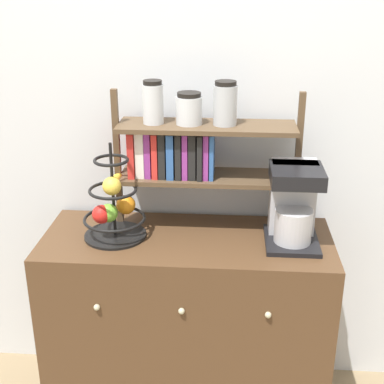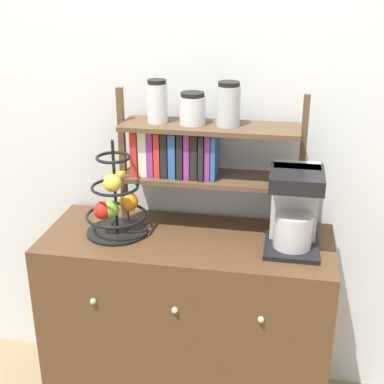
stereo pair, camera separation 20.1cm
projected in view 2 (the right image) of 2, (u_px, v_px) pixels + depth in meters
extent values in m
cube|color=silver|center=(199.00, 99.00, 2.16)|extent=(7.00, 0.05, 2.60)
cube|color=#4C331E|center=(187.00, 324.00, 2.24)|extent=(1.14, 0.46, 0.81)
sphere|color=#B2AD8C|center=(93.00, 301.00, 2.00)|extent=(0.02, 0.02, 0.02)
sphere|color=#B2AD8C|center=(175.00, 310.00, 1.94)|extent=(0.02, 0.02, 0.02)
sphere|color=#B2AD8C|center=(261.00, 320.00, 1.89)|extent=(0.02, 0.02, 0.02)
cube|color=black|center=(291.00, 245.00, 2.01)|extent=(0.20, 0.25, 0.02)
cube|color=#B7B7BC|center=(295.00, 201.00, 2.02)|extent=(0.17, 0.10, 0.29)
cylinder|color=#B7B7BC|center=(293.00, 230.00, 1.97)|extent=(0.14, 0.14, 0.13)
cube|color=black|center=(297.00, 179.00, 1.90)|extent=(0.19, 0.20, 0.06)
cylinder|color=black|center=(117.00, 232.00, 2.13)|extent=(0.24, 0.24, 0.01)
cylinder|color=black|center=(115.00, 187.00, 2.06)|extent=(0.01, 0.01, 0.37)
torus|color=black|center=(117.00, 215.00, 2.10)|extent=(0.24, 0.24, 0.01)
torus|color=black|center=(115.00, 187.00, 2.06)|extent=(0.19, 0.19, 0.01)
torus|color=black|center=(113.00, 157.00, 2.01)|extent=(0.13, 0.13, 0.01)
sphere|color=red|center=(103.00, 210.00, 2.06)|extent=(0.07, 0.07, 0.07)
sphere|color=#6BAD33|center=(110.00, 209.00, 2.07)|extent=(0.07, 0.07, 0.07)
sphere|color=orange|center=(129.00, 202.00, 2.13)|extent=(0.08, 0.08, 0.08)
ellipsoid|color=yellow|center=(116.00, 178.00, 2.09)|extent=(0.06, 0.15, 0.04)
sphere|color=gold|center=(113.00, 183.00, 2.00)|extent=(0.07, 0.07, 0.07)
cube|color=brown|center=(123.00, 157.00, 2.14)|extent=(0.02, 0.02, 0.56)
cube|color=brown|center=(302.00, 167.00, 2.02)|extent=(0.02, 0.02, 0.56)
cube|color=brown|center=(209.00, 178.00, 2.11)|extent=(0.68, 0.20, 0.02)
cube|color=brown|center=(210.00, 127.00, 2.03)|extent=(0.68, 0.20, 0.02)
cube|color=red|center=(138.00, 150.00, 2.12)|extent=(0.03, 0.15, 0.18)
cube|color=white|center=(146.00, 151.00, 2.12)|extent=(0.03, 0.13, 0.18)
cube|color=#8C338C|center=(154.00, 151.00, 2.11)|extent=(0.02, 0.13, 0.18)
cube|color=red|center=(161.00, 151.00, 2.11)|extent=(0.02, 0.14, 0.18)
cube|color=black|center=(167.00, 152.00, 2.10)|extent=(0.03, 0.14, 0.18)
cube|color=#2D599E|center=(175.00, 152.00, 2.10)|extent=(0.03, 0.15, 0.18)
cube|color=black|center=(183.00, 153.00, 2.09)|extent=(0.02, 0.15, 0.18)
cube|color=#8C338C|center=(189.00, 153.00, 2.09)|extent=(0.02, 0.14, 0.18)
cube|color=black|center=(196.00, 153.00, 2.08)|extent=(0.03, 0.14, 0.18)
cube|color=black|center=(204.00, 154.00, 2.08)|extent=(0.02, 0.16, 0.18)
cube|color=#8C338C|center=(210.00, 154.00, 2.07)|extent=(0.02, 0.14, 0.18)
cube|color=#2D599E|center=(215.00, 154.00, 2.07)|extent=(0.02, 0.14, 0.18)
cylinder|color=silver|center=(157.00, 103.00, 2.04)|extent=(0.08, 0.08, 0.15)
cylinder|color=black|center=(157.00, 82.00, 2.00)|extent=(0.07, 0.07, 0.02)
cylinder|color=silver|center=(192.00, 110.00, 2.02)|extent=(0.10, 0.10, 0.11)
cylinder|color=black|center=(192.00, 94.00, 2.00)|extent=(0.09, 0.09, 0.02)
cylinder|color=#ADB2B7|center=(228.00, 106.00, 1.99)|extent=(0.09, 0.09, 0.15)
cylinder|color=black|center=(229.00, 84.00, 1.96)|extent=(0.08, 0.08, 0.02)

